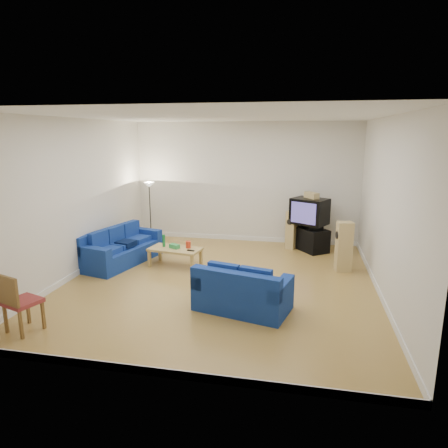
% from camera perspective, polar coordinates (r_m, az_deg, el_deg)
% --- Properties ---
extents(room, '(6.01, 6.51, 3.21)m').
position_cam_1_polar(room, '(7.61, -0.60, 2.60)').
color(room, olive).
rests_on(room, ground).
extents(sofa_three_seat, '(1.32, 2.16, 0.78)m').
position_cam_1_polar(sofa_three_seat, '(9.43, -14.67, -3.65)').
color(sofa_three_seat, navy).
rests_on(sofa_three_seat, ground).
extents(sofa_loveseat, '(1.68, 1.19, 0.76)m').
position_cam_1_polar(sofa_loveseat, '(6.74, 2.53, -9.97)').
color(sofa_loveseat, navy).
rests_on(sofa_loveseat, ground).
extents(coffee_table, '(1.21, 0.74, 0.41)m').
position_cam_1_polar(coffee_table, '(8.92, -7.00, -3.78)').
color(coffee_table, tan).
rests_on(coffee_table, ground).
extents(bottle, '(0.07, 0.07, 0.28)m').
position_cam_1_polar(bottle, '(9.03, -8.60, -2.36)').
color(bottle, '#197233').
rests_on(bottle, coffee_table).
extents(tissue_box, '(0.26, 0.21, 0.09)m').
position_cam_1_polar(tissue_box, '(8.89, -7.09, -3.17)').
color(tissue_box, green).
rests_on(tissue_box, coffee_table).
extents(red_canister, '(0.15, 0.15, 0.16)m').
position_cam_1_polar(red_canister, '(8.88, -5.13, -2.94)').
color(red_canister, red).
rests_on(red_canister, coffee_table).
extents(remote, '(0.17, 0.08, 0.02)m').
position_cam_1_polar(remote, '(8.67, -4.78, -3.78)').
color(remote, black).
rests_on(remote, coffee_table).
extents(tv_stand, '(0.98, 1.06, 0.57)m').
position_cam_1_polar(tv_stand, '(10.32, 12.21, -2.10)').
color(tv_stand, black).
rests_on(tv_stand, ground).
extents(av_receiver, '(0.52, 0.57, 0.11)m').
position_cam_1_polar(av_receiver, '(10.19, 12.56, -0.34)').
color(av_receiver, black).
rests_on(av_receiver, tv_stand).
extents(television, '(1.02, 0.93, 0.64)m').
position_cam_1_polar(television, '(10.14, 12.11, 1.79)').
color(television, black).
rests_on(television, av_receiver).
extents(centre_speaker, '(0.38, 0.44, 0.15)m').
position_cam_1_polar(centre_speaker, '(10.12, 12.41, 4.02)').
color(centre_speaker, tan).
rests_on(centre_speaker, television).
extents(speaker_left, '(0.31, 0.35, 0.98)m').
position_cam_1_polar(speaker_left, '(10.32, 9.62, -0.81)').
color(speaker_left, tan).
rests_on(speaker_left, ground).
extents(speaker_right, '(0.37, 0.31, 1.08)m').
position_cam_1_polar(speaker_right, '(8.87, 16.75, -3.13)').
color(speaker_right, tan).
rests_on(speaker_right, ground).
extents(floor_lamp, '(0.28, 0.28, 1.64)m').
position_cam_1_polar(floor_lamp, '(10.77, -10.61, 4.39)').
color(floor_lamp, black).
rests_on(floor_lamp, ground).
extents(dining_chair, '(0.56, 0.56, 0.93)m').
position_cam_1_polar(dining_chair, '(6.66, -27.36, -9.63)').
color(dining_chair, brown).
rests_on(dining_chair, ground).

